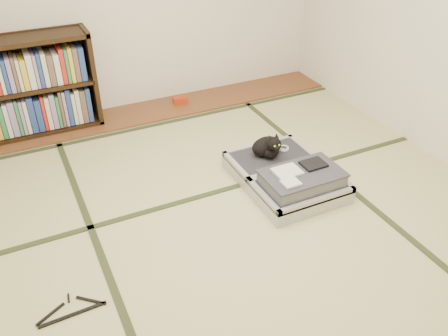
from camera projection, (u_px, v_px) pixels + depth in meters
name	position (u px, v px, depth m)	size (l,w,h in m)	color
floor	(239.00, 221.00, 3.49)	(4.50, 4.50, 0.00)	#CAC887
wood_strip	(152.00, 111.00, 4.99)	(4.00, 0.50, 0.02)	brown
red_item	(180.00, 100.00, 5.11)	(0.15, 0.09, 0.07)	#B02B0E
room_shell	(243.00, 22.00, 2.69)	(4.50, 4.50, 4.50)	white
tatami_borders	(211.00, 186.00, 3.86)	(4.00, 4.50, 0.01)	#2D381E
bookcase	(14.00, 91.00, 4.34)	(1.47, 0.34, 0.95)	black
suitcase	(288.00, 177.00, 3.81)	(0.69, 0.92, 0.27)	#B2B2B7
cat	(268.00, 147.00, 3.96)	(0.31, 0.31, 0.25)	black
cable_coil	(284.00, 148.00, 4.10)	(0.10, 0.10, 0.02)	white
hanger	(72.00, 311.00, 2.79)	(0.41, 0.19, 0.01)	black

